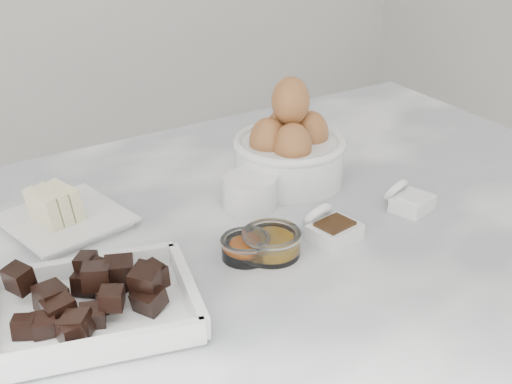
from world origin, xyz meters
TOP-DOWN VIEW (x-y plane):
  - marble_slab at (0.00, 0.00)m, footprint 1.20×0.80m
  - chocolate_dish at (-0.26, -0.08)m, footprint 0.26×0.22m
  - butter_plate at (-0.22, 0.15)m, footprint 0.18×0.18m
  - sugar_ramekin at (0.03, 0.06)m, footprint 0.08×0.08m
  - egg_bowl at (0.13, 0.11)m, footprint 0.18×0.18m
  - honey_bowl at (-0.02, -0.07)m, footprint 0.08×0.08m
  - zest_bowl at (-0.05, -0.05)m, footprint 0.07×0.07m
  - vanilla_spoon at (0.07, -0.07)m, footprint 0.07×0.09m
  - salt_spoon at (0.22, -0.06)m, footprint 0.07×0.08m

SIDE VIEW (x-z plane):
  - marble_slab at x=0.00m, z-range 0.90..0.94m
  - salt_spoon at x=0.22m, z-range 0.93..0.98m
  - zest_bowl at x=-0.05m, z-range 0.94..0.97m
  - vanilla_spoon at x=0.07m, z-range 0.93..0.98m
  - honey_bowl at x=-0.02m, z-range 0.94..0.97m
  - butter_plate at x=-0.22m, z-range 0.93..0.99m
  - chocolate_dish at x=-0.26m, z-range 0.93..0.99m
  - sugar_ramekin at x=0.03m, z-range 0.94..0.99m
  - egg_bowl at x=0.13m, z-range 0.91..1.08m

